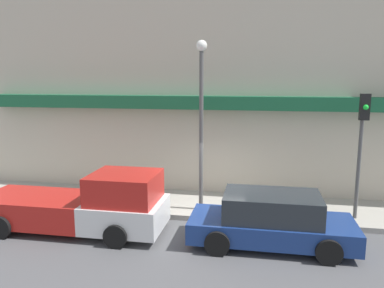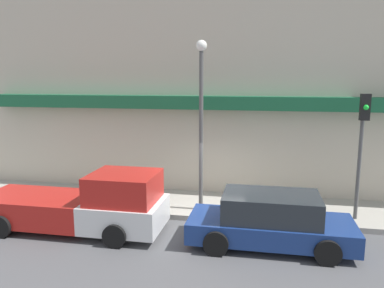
% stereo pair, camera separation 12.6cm
% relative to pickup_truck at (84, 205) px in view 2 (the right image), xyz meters
% --- Properties ---
extents(ground_plane, '(80.00, 80.00, 0.00)m').
position_rel_pickup_truck_xyz_m(ground_plane, '(3.51, 1.33, -0.81)').
color(ground_plane, '#4C4C4F').
extents(sidewalk, '(36.00, 2.80, 0.18)m').
position_rel_pickup_truck_xyz_m(sidewalk, '(3.51, 2.73, -0.72)').
color(sidewalk, '#9E998E').
rests_on(sidewalk, ground).
extents(building, '(19.80, 3.80, 11.67)m').
position_rel_pickup_truck_xyz_m(building, '(3.52, 5.62, 5.01)').
color(building, '#BCB29E').
rests_on(building, ground).
extents(pickup_truck, '(5.71, 2.13, 1.87)m').
position_rel_pickup_truck_xyz_m(pickup_truck, '(0.00, 0.00, 0.00)').
color(pickup_truck, silver).
rests_on(pickup_truck, ground).
extents(parked_car, '(4.52, 2.02, 1.49)m').
position_rel_pickup_truck_xyz_m(parked_car, '(5.57, 0.00, -0.09)').
color(parked_car, navy).
rests_on(parked_car, ground).
extents(fire_hydrant, '(0.22, 0.22, 0.68)m').
position_rel_pickup_truck_xyz_m(fire_hydrant, '(4.68, 1.85, -0.29)').
color(fire_hydrant, yellow).
rests_on(fire_hydrant, sidewalk).
extents(street_lamp, '(0.36, 0.36, 5.66)m').
position_rel_pickup_truck_xyz_m(street_lamp, '(3.26, 2.06, 2.89)').
color(street_lamp, '#4C4C4C').
rests_on(street_lamp, sidewalk).
extents(traffic_light, '(0.28, 0.42, 3.99)m').
position_rel_pickup_truck_xyz_m(traffic_light, '(8.28, 2.06, 2.09)').
color(traffic_light, '#4C4C4C').
rests_on(traffic_light, sidewalk).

